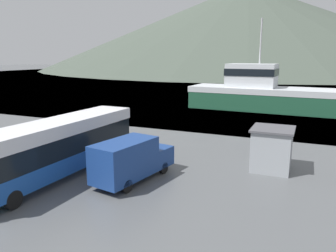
# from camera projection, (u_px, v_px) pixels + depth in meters

# --- Properties ---
(water_surface) EXTENTS (240.00, 240.00, 0.00)m
(water_surface) POSITION_uv_depth(u_px,v_px,m) (277.00, 72.00, 139.29)
(water_surface) COLOR #3D5160
(water_surface) RESTS_ON ground
(hill_backdrop) EXTENTS (218.71, 218.71, 45.12)m
(hill_backdrop) POSITION_uv_depth(u_px,v_px,m) (246.00, 27.00, 181.04)
(hill_backdrop) COLOR #424C42
(hill_backdrop) RESTS_ON ground
(tour_bus) EXTENTS (2.85, 11.87, 3.32)m
(tour_bus) POSITION_uv_depth(u_px,v_px,m) (58.00, 146.00, 18.85)
(tour_bus) COLOR #194799
(tour_bus) RESTS_ON ground
(delivery_van) EXTENTS (2.82, 5.69, 2.43)m
(delivery_van) POSITION_uv_depth(u_px,v_px,m) (131.00, 159.00, 18.26)
(delivery_van) COLOR navy
(delivery_van) RESTS_ON ground
(fishing_boat) EXTENTS (19.73, 6.66, 11.55)m
(fishing_boat) POSITION_uv_depth(u_px,v_px,m) (263.00, 93.00, 42.50)
(fishing_boat) COLOR #1E5138
(fishing_boat) RESTS_ON water_surface
(storage_bin) EXTENTS (1.42, 1.40, 1.10)m
(storage_bin) POSITION_uv_depth(u_px,v_px,m) (1.00, 163.00, 19.93)
(storage_bin) COLOR green
(storage_bin) RESTS_ON ground
(dock_kiosk) EXTENTS (2.49, 2.67, 2.64)m
(dock_kiosk) POSITION_uv_depth(u_px,v_px,m) (272.00, 149.00, 20.13)
(dock_kiosk) COLOR #93999E
(dock_kiosk) RESTS_ON ground
(mooring_bollard) EXTENTS (0.34, 0.34, 0.67)m
(mooring_bollard) POSITION_uv_depth(u_px,v_px,m) (88.00, 123.00, 32.71)
(mooring_bollard) COLOR black
(mooring_bollard) RESTS_ON ground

